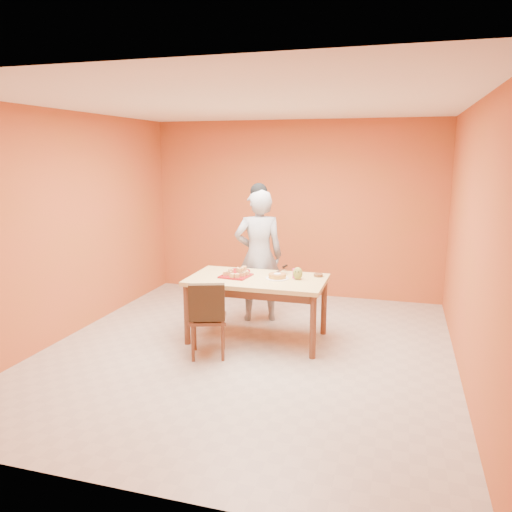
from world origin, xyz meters
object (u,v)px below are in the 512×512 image
(person, at_px, (259,256))
(dining_chair, at_px, (207,317))
(magenta_glass, at_px, (296,273))
(red_dinner_plate, at_px, (239,271))
(egg_ornament, at_px, (298,273))
(sponge_cake, at_px, (277,276))
(checker_tin, at_px, (318,275))
(dining_table, at_px, (257,286))
(pastry_platter, at_px, (236,276))

(person, bearing_deg, dining_chair, 61.14)
(person, distance_m, magenta_glass, 0.85)
(dining_chair, height_order, red_dinner_plate, dining_chair)
(dining_chair, xyz_separation_m, egg_ornament, (0.85, 0.71, 0.38))
(red_dinner_plate, xyz_separation_m, magenta_glass, (0.74, -0.11, 0.05))
(person, xyz_separation_m, sponge_cake, (0.42, -0.69, -0.08))
(magenta_glass, relative_size, checker_tin, 1.00)
(red_dinner_plate, bearing_deg, dining_table, -37.72)
(sponge_cake, distance_m, magenta_glass, 0.22)
(dining_chair, bearing_deg, checker_tin, 21.68)
(pastry_platter, xyz_separation_m, red_dinner_plate, (-0.04, 0.25, -0.00))
(person, bearing_deg, dining_table, 83.89)
(dining_table, xyz_separation_m, magenta_glass, (0.44, 0.12, 0.15))
(dining_table, distance_m, egg_ornament, 0.50)
(red_dinner_plate, relative_size, magenta_glass, 2.54)
(dining_table, relative_size, magenta_glass, 14.63)
(dining_table, distance_m, person, 0.76)
(person, bearing_deg, pastry_platter, 63.08)
(person, bearing_deg, red_dinner_plate, 55.30)
(red_dinner_plate, distance_m, sponge_cake, 0.58)
(dining_table, height_order, pastry_platter, pastry_platter)
(dining_chair, bearing_deg, magenta_glass, 24.28)
(checker_tin, bearing_deg, sponge_cake, -150.91)
(egg_ornament, bearing_deg, red_dinner_plate, 149.53)
(dining_table, height_order, checker_tin, checker_tin)
(red_dinner_plate, height_order, checker_tin, checker_tin)
(dining_table, height_order, red_dinner_plate, red_dinner_plate)
(red_dinner_plate, bearing_deg, magenta_glass, -8.61)
(dining_table, distance_m, dining_chair, 0.78)
(checker_tin, bearing_deg, person, 153.02)
(red_dinner_plate, distance_m, magenta_glass, 0.75)
(sponge_cake, relative_size, magenta_glass, 1.88)
(magenta_glass, height_order, checker_tin, magenta_glass)
(sponge_cake, bearing_deg, egg_ornament, 9.68)
(pastry_platter, relative_size, magenta_glass, 2.97)
(dining_table, bearing_deg, person, 104.65)
(dining_table, relative_size, dining_chair, 1.85)
(dining_table, xyz_separation_m, person, (-0.18, 0.71, 0.21))
(dining_chair, xyz_separation_m, red_dinner_plate, (0.08, 0.88, 0.32))
(dining_table, height_order, sponge_cake, sponge_cake)
(pastry_platter, bearing_deg, dining_chair, -100.28)
(sponge_cake, bearing_deg, checker_tin, 29.09)
(egg_ornament, relative_size, magenta_glass, 1.31)
(pastry_platter, bearing_deg, person, 83.83)
(dining_table, relative_size, sponge_cake, 7.80)
(dining_table, relative_size, egg_ornament, 11.13)
(egg_ornament, bearing_deg, checker_tin, 26.86)
(dining_table, xyz_separation_m, checker_tin, (0.68, 0.27, 0.11))
(sponge_cake, height_order, magenta_glass, magenta_glass)
(person, bearing_deg, magenta_glass, 115.91)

